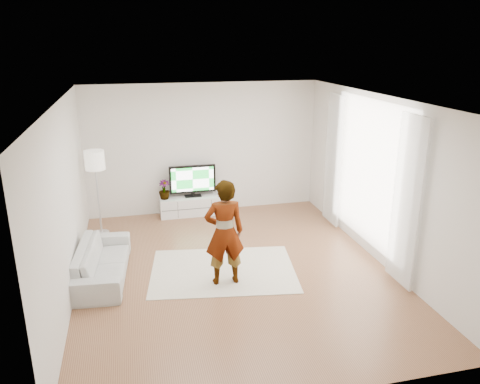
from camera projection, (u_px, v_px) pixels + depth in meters
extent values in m
plane|color=#986744|center=(234.00, 271.00, 7.73)|extent=(6.00, 6.00, 0.00)
plane|color=white|center=(234.00, 100.00, 6.86)|extent=(6.00, 6.00, 0.00)
cube|color=silver|center=(65.00, 203.00, 6.75)|extent=(0.02, 6.00, 2.80)
cube|color=silver|center=(379.00, 180.00, 7.85)|extent=(0.02, 6.00, 2.80)
cube|color=silver|center=(203.00, 149.00, 10.07)|extent=(5.00, 0.02, 2.80)
cube|color=silver|center=(302.00, 283.00, 4.52)|extent=(5.00, 0.02, 2.80)
cube|color=white|center=(369.00, 172.00, 8.10)|extent=(0.01, 2.60, 2.50)
cube|color=white|center=(407.00, 202.00, 6.92)|extent=(0.04, 0.70, 2.60)
cube|color=white|center=(334.00, 160.00, 9.32)|extent=(0.04, 0.70, 2.60)
cube|color=white|center=(194.00, 206.00, 10.16)|extent=(1.45, 0.41, 0.41)
cube|color=black|center=(195.00, 209.00, 9.97)|extent=(1.40, 0.00, 0.01)
cube|color=black|center=(178.00, 210.00, 9.89)|extent=(0.01, 0.00, 0.36)
cube|color=black|center=(212.00, 207.00, 10.05)|extent=(0.01, 0.00, 0.36)
cube|color=black|center=(193.00, 196.00, 10.12)|extent=(0.35, 0.20, 0.02)
cube|color=black|center=(193.00, 194.00, 10.11)|extent=(0.07, 0.04, 0.07)
cube|color=black|center=(193.00, 179.00, 10.01)|extent=(0.99, 0.05, 0.60)
cube|color=green|center=(193.00, 179.00, 9.98)|extent=(0.90, 0.01, 0.51)
cube|color=white|center=(222.00, 190.00, 10.21)|extent=(0.08, 0.16, 0.21)
cube|color=#4CB2FF|center=(223.00, 190.00, 10.13)|extent=(0.01, 0.00, 0.11)
imported|color=#3F7238|center=(164.00, 190.00, 9.90)|extent=(0.26, 0.26, 0.41)
cube|color=beige|center=(223.00, 270.00, 7.73)|extent=(2.58, 2.02, 0.01)
imported|color=#334772|center=(224.00, 233.00, 7.10)|extent=(0.61, 0.40, 1.68)
imported|color=silver|center=(102.00, 261.00, 7.45)|extent=(0.89, 1.93, 0.55)
cylinder|color=silver|center=(102.00, 232.00, 9.24)|extent=(0.29, 0.29, 0.02)
cylinder|color=silver|center=(99.00, 201.00, 9.04)|extent=(0.04, 0.04, 1.28)
cylinder|color=white|center=(95.00, 160.00, 8.78)|extent=(0.37, 0.37, 0.36)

